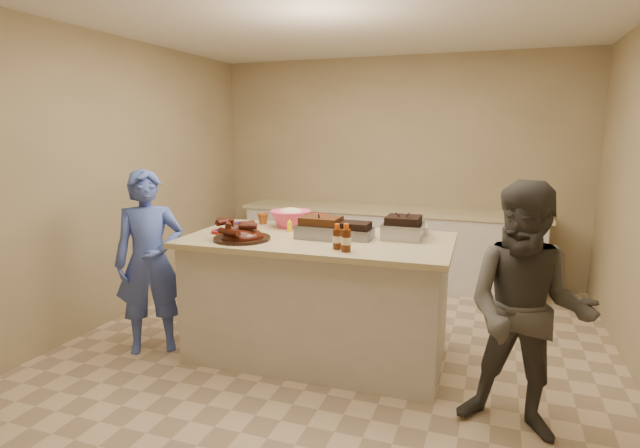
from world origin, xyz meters
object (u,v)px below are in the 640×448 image
(rib_platter, at_px, (242,240))
(bbq_bottle_a, at_px, (337,249))
(island, at_px, (318,354))
(roasting_pan, at_px, (403,238))
(guest_blue, at_px, (155,348))
(guest_gray, at_px, (517,431))
(coleslaw_bowl, at_px, (291,227))
(plastic_cup, at_px, (263,224))
(bbq_bottle_b, at_px, (346,252))
(mustard_bottle, at_px, (290,232))

(rib_platter, distance_m, bbq_bottle_a, 0.79)
(island, distance_m, rib_platter, 1.15)
(roasting_pan, height_order, guest_blue, roasting_pan)
(guest_gray, bearing_deg, coleslaw_bowl, 163.85)
(coleslaw_bowl, xyz_separation_m, guest_blue, (-0.96, -0.70, -0.99))
(coleslaw_bowl, relative_size, plastic_cup, 3.42)
(rib_platter, xyz_separation_m, plastic_cup, (-0.14, 0.66, -0.00))
(island, bearing_deg, rib_platter, -154.25)
(rib_platter, xyz_separation_m, guest_gray, (2.05, -0.33, -0.99))
(bbq_bottle_a, distance_m, bbq_bottle_b, 0.10)
(coleslaw_bowl, relative_size, bbq_bottle_b, 1.80)
(guest_blue, bearing_deg, coleslaw_bowl, 1.67)
(mustard_bottle, height_order, plastic_cup, mustard_bottle)
(bbq_bottle_b, distance_m, mustard_bottle, 0.82)
(island, distance_m, roasting_pan, 1.19)
(coleslaw_bowl, bearing_deg, bbq_bottle_b, -44.73)
(guest_blue, height_order, guest_gray, guest_gray)
(rib_platter, xyz_separation_m, bbq_bottle_a, (0.79, -0.05, -0.00))
(guest_blue, relative_size, guest_gray, 0.98)
(bbq_bottle_a, distance_m, mustard_bottle, 0.72)
(mustard_bottle, xyz_separation_m, plastic_cup, (-0.37, 0.25, -0.00))
(mustard_bottle, relative_size, guest_blue, 0.07)
(island, xyz_separation_m, plastic_cup, (-0.67, 0.38, 0.99))
(bbq_bottle_b, xyz_separation_m, guest_gray, (1.18, -0.23, -0.99))
(bbq_bottle_a, bearing_deg, rib_platter, 176.67)
(roasting_pan, height_order, bbq_bottle_b, bbq_bottle_b)
(roasting_pan, relative_size, bbq_bottle_b, 1.53)
(coleslaw_bowl, distance_m, bbq_bottle_a, 0.91)
(roasting_pan, xyz_separation_m, bbq_bottle_b, (-0.30, -0.57, 0.00))
(mustard_bottle, bearing_deg, bbq_bottle_a, -38.97)
(plastic_cup, bearing_deg, bbq_bottle_a, -37.11)
(bbq_bottle_a, xyz_separation_m, mustard_bottle, (-0.56, 0.46, 0.00))
(island, distance_m, mustard_bottle, 1.04)
(coleslaw_bowl, bearing_deg, guest_blue, -143.91)
(bbq_bottle_b, distance_m, guest_gray, 1.55)
(island, distance_m, bbq_bottle_a, 1.07)
(mustard_bottle, distance_m, guest_blue, 1.52)
(roasting_pan, height_order, guest_gray, roasting_pan)
(rib_platter, bearing_deg, guest_gray, -9.07)
(rib_platter, relative_size, guest_gray, 0.29)
(rib_platter, bearing_deg, roasting_pan, 21.77)
(guest_gray, bearing_deg, mustard_bottle, 168.19)
(bbq_bottle_a, bearing_deg, island, 129.37)
(roasting_pan, relative_size, plastic_cup, 2.91)
(island, bearing_deg, bbq_bottle_b, -48.96)
(island, xyz_separation_m, guest_blue, (-1.34, -0.36, 0.00))
(bbq_bottle_b, bearing_deg, island, 132.69)
(island, xyz_separation_m, bbq_bottle_b, (0.34, -0.37, 0.99))
(guest_gray, bearing_deg, plastic_cup, 165.99)
(mustard_bottle, xyz_separation_m, guest_blue, (-1.04, -0.50, -0.99))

